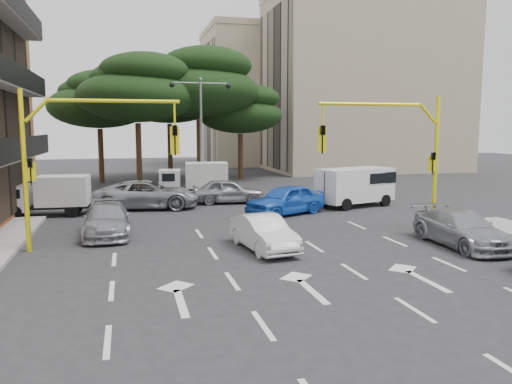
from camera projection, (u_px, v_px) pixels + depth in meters
ground at (265, 250)px, 18.90m from camera, size 120.00×120.00×0.00m
median_strip at (202, 194)px, 34.24m from camera, size 1.40×6.00×0.15m
apartment_beige_near at (364, 83)px, 53.40m from camera, size 20.20×12.15×18.70m
apartment_beige_far at (270, 98)px, 63.29m from camera, size 16.20×12.15×16.70m
pine_left_near at (138, 88)px, 38.00m from camera, size 9.15×9.15×10.23m
pine_center at (199, 82)px, 41.08m from camera, size 9.98×9.98×11.16m
pine_left_far at (100, 99)px, 41.18m from camera, size 8.32×8.32×9.30m
pine_right at (241, 109)px, 44.27m from camera, size 7.49×7.49×8.37m
pine_back at (170, 94)px, 45.47m from camera, size 9.15×9.15×10.23m
signal_mast_right at (401, 144)px, 22.01m from camera, size 5.79×0.37×6.00m
signal_mast_left at (75, 147)px, 18.61m from camera, size 5.79×0.37×6.00m
street_lamp_center at (201, 115)px, 33.55m from camera, size 4.16×0.36×7.77m
car_white_hatch at (263, 233)px, 18.86m from camera, size 1.93×4.15×1.32m
car_blue_compact at (286, 200)px, 26.48m from camera, size 5.00×3.71×1.59m
car_silver_wagon at (107, 220)px, 21.37m from camera, size 1.91×4.68×1.36m
car_silver_cross_a at (148, 195)px, 28.44m from camera, size 6.11×3.45×1.61m
car_silver_cross_b at (228, 191)px, 30.48m from camera, size 4.59×2.26×1.51m
car_silver_parked at (461, 228)px, 19.44m from camera, size 2.06×4.85×1.39m
van_white at (355, 187)px, 29.25m from camera, size 4.97×3.30×2.28m
box_truck_a at (48, 196)px, 26.10m from camera, size 4.39×2.11×2.10m
box_truck_b at (194, 179)px, 33.48m from camera, size 4.84×2.54×2.27m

